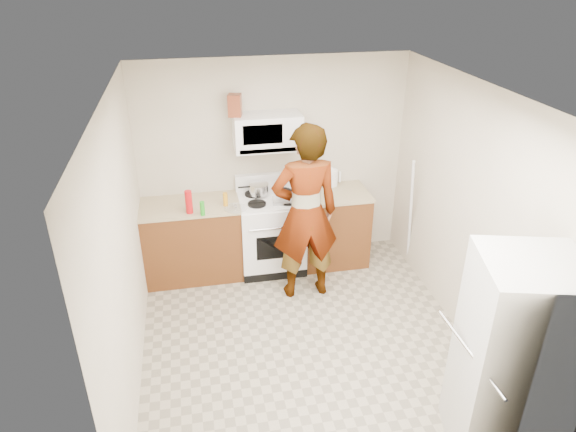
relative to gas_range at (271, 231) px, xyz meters
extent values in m
plane|color=gray|center=(0.10, -1.48, -0.49)|extent=(3.60, 3.60, 0.00)
cube|color=beige|center=(0.10, 0.31, 0.76)|extent=(3.20, 0.02, 2.50)
cube|color=beige|center=(1.69, -1.48, 0.76)|extent=(0.02, 3.60, 2.50)
cube|color=#632C17|center=(-0.94, 0.01, -0.04)|extent=(1.12, 0.62, 0.90)
cube|color=tan|center=(-0.94, 0.01, 0.43)|extent=(1.14, 0.64, 0.03)
cube|color=#632C17|center=(0.78, 0.01, -0.04)|extent=(0.80, 0.62, 0.90)
cube|color=tan|center=(0.78, 0.01, 0.43)|extent=(0.82, 0.64, 0.03)
cube|color=white|center=(0.00, -0.01, -0.04)|extent=(0.76, 0.65, 0.90)
cube|color=white|center=(0.00, -0.01, 0.43)|extent=(0.76, 0.62, 0.03)
cube|color=white|center=(0.00, 0.28, 0.54)|extent=(0.76, 0.08, 0.20)
cube|color=white|center=(0.00, 0.13, 1.21)|extent=(0.76, 0.38, 0.40)
imported|color=tan|center=(0.28, -0.62, 0.52)|extent=(0.75, 0.51, 2.01)
cube|color=silver|center=(1.28, -2.95, 0.36)|extent=(0.86, 0.86, 1.70)
cylinder|color=white|center=(0.80, 0.23, 0.55)|extent=(0.19, 0.19, 0.20)
cube|color=maroon|center=(-0.35, 0.13, 1.53)|extent=(0.17, 0.17, 0.24)
cylinder|color=silver|center=(-0.12, 0.10, 0.53)|extent=(0.23, 0.23, 0.12)
cube|color=white|center=(0.13, -0.15, 0.47)|extent=(0.27, 0.19, 0.05)
cylinder|color=red|center=(-0.94, -0.21, 0.58)|extent=(0.09, 0.09, 0.26)
cylinder|color=orange|center=(-0.53, -0.12, 0.53)|extent=(0.06, 0.06, 0.16)
cylinder|color=#209C1C|center=(-0.80, -0.30, 0.53)|extent=(0.06, 0.06, 0.16)
cylinder|color=white|center=(-0.43, -0.21, 0.46)|extent=(0.33, 0.33, 0.01)
cylinder|color=silver|center=(1.64, -0.33, 0.24)|extent=(0.22, 0.26, 1.44)
camera|label=1|loc=(-0.86, -5.39, 2.98)|focal=32.00mm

